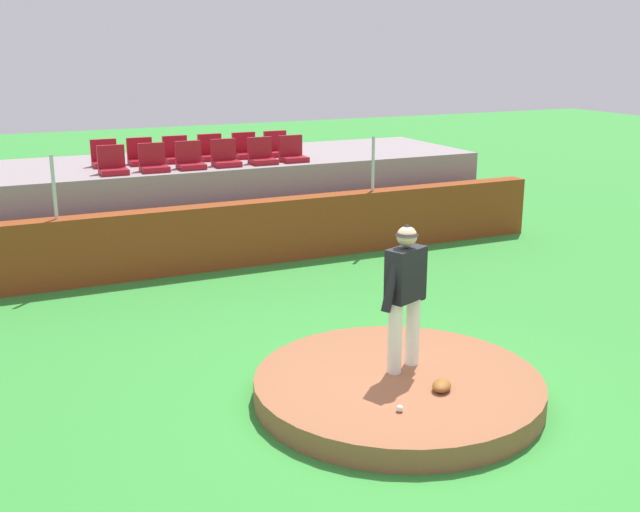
{
  "coord_description": "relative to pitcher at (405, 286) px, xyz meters",
  "views": [
    {
      "loc": [
        -4.25,
        -7.01,
        3.93
      ],
      "look_at": [
        0.0,
        2.09,
        1.16
      ],
      "focal_mm": 43.78,
      "sensor_mm": 36.0,
      "label": 1
    }
  ],
  "objects": [
    {
      "name": "fielding_glove",
      "position": [
        0.07,
        -0.7,
        -0.95
      ],
      "size": [
        0.35,
        0.35,
        0.11
      ],
      "primitive_type": "ellipsoid",
      "rotation": [
        0.0,
        0.0,
        3.94
      ],
      "color": "brown",
      "rests_on": "pitchers_mound"
    },
    {
      "name": "stadium_chair_5",
      "position": [
        1.56,
        6.89,
        0.55
      ],
      "size": [
        0.48,
        0.44,
        0.5
      ],
      "rotation": [
        0.0,
        0.0,
        3.14
      ],
      "color": "maroon",
      "rests_on": "bleacher_platform"
    },
    {
      "name": "pitcher",
      "position": [
        0.0,
        0.0,
        0.0
      ],
      "size": [
        0.76,
        0.41,
        1.73
      ],
      "rotation": [
        0.0,
        0.0,
        0.39
      ],
      "color": "white",
      "rests_on": "pitchers_mound"
    },
    {
      "name": "stadium_chair_3",
      "position": [
        0.17,
        6.89,
        0.55
      ],
      "size": [
        0.48,
        0.44,
        0.5
      ],
      "rotation": [
        0.0,
        0.0,
        3.14
      ],
      "color": "maroon",
      "rests_on": "bleacher_platform"
    },
    {
      "name": "brick_barrier",
      "position": [
        -0.18,
        5.79,
        -0.69
      ],
      "size": [
        12.91,
        0.4,
        1.15
      ],
      "primitive_type": "cube",
      "color": "brown",
      "rests_on": "ground_plane"
    },
    {
      "name": "stadium_chair_9",
      "position": [
        0.18,
        7.78,
        0.55
      ],
      "size": [
        0.48,
        0.44,
        0.5
      ],
      "rotation": [
        0.0,
        0.0,
        3.14
      ],
      "color": "maroon",
      "rests_on": "bleacher_platform"
    },
    {
      "name": "fence_post_right",
      "position": [
        2.76,
        5.79,
        0.42
      ],
      "size": [
        0.06,
        0.06,
        1.05
      ],
      "primitive_type": "cylinder",
      "color": "silver",
      "rests_on": "brick_barrier"
    },
    {
      "name": "stadium_chair_8",
      "position": [
        -0.53,
        7.77,
        0.55
      ],
      "size": [
        0.48,
        0.44,
        0.5
      ],
      "rotation": [
        0.0,
        0.0,
        3.14
      ],
      "color": "maroon",
      "rests_on": "bleacher_platform"
    },
    {
      "name": "bleacher_platform",
      "position": [
        -0.18,
        7.93,
        -0.44
      ],
      "size": [
        11.55,
        3.17,
        1.65
      ],
      "primitive_type": "cube",
      "color": "gray",
      "rests_on": "ground_plane"
    },
    {
      "name": "stadium_chair_0",
      "position": [
        -1.94,
        6.86,
        0.55
      ],
      "size": [
        0.48,
        0.44,
        0.5
      ],
      "rotation": [
        0.0,
        0.0,
        3.14
      ],
      "color": "maroon",
      "rests_on": "bleacher_platform"
    },
    {
      "name": "baseball",
      "position": [
        -0.6,
        -0.94,
        -0.96
      ],
      "size": [
        0.07,
        0.07,
        0.07
      ],
      "primitive_type": "sphere",
      "color": "white",
      "rests_on": "pitchers_mound"
    },
    {
      "name": "fence_post_left",
      "position": [
        -3.08,
        5.79,
        0.42
      ],
      "size": [
        0.06,
        0.06,
        1.05
      ],
      "primitive_type": "cylinder",
      "color": "silver",
      "rests_on": "brick_barrier"
    },
    {
      "name": "ground_plane",
      "position": [
        -0.18,
        -0.19,
        -1.26
      ],
      "size": [
        60.0,
        60.0,
        0.0
      ],
      "primitive_type": "plane",
      "color": "#338D34"
    },
    {
      "name": "stadium_chair_6",
      "position": [
        -1.9,
        7.8,
        0.55
      ],
      "size": [
        0.48,
        0.44,
        0.5
      ],
      "rotation": [
        0.0,
        0.0,
        3.14
      ],
      "color": "maroon",
      "rests_on": "bleacher_platform"
    },
    {
      "name": "stadium_chair_11",
      "position": [
        1.57,
        7.75,
        0.55
      ],
      "size": [
        0.48,
        0.44,
        0.5
      ],
      "rotation": [
        0.0,
        0.0,
        3.14
      ],
      "color": "maroon",
      "rests_on": "bleacher_platform"
    },
    {
      "name": "stadium_chair_2",
      "position": [
        -0.52,
        6.86,
        0.55
      ],
      "size": [
        0.48,
        0.44,
        0.5
      ],
      "rotation": [
        0.0,
        0.0,
        3.14
      ],
      "color": "maroon",
      "rests_on": "bleacher_platform"
    },
    {
      "name": "stadium_chair_4",
      "position": [
        0.9,
        6.87,
        0.55
      ],
      "size": [
        0.48,
        0.44,
        0.5
      ],
      "rotation": [
        0.0,
        0.0,
        3.14
      ],
      "color": "maroon",
      "rests_on": "bleacher_platform"
    },
    {
      "name": "stadium_chair_10",
      "position": [
        0.89,
        7.77,
        0.55
      ],
      "size": [
        0.48,
        0.44,
        0.5
      ],
      "rotation": [
        0.0,
        0.0,
        3.14
      ],
      "color": "maroon",
      "rests_on": "bleacher_platform"
    },
    {
      "name": "pitchers_mound",
      "position": [
        -0.18,
        -0.19,
        -1.13
      ],
      "size": [
        3.28,
        3.28,
        0.26
      ],
      "primitive_type": "cylinder",
      "color": "#915739",
      "rests_on": "ground_plane"
    },
    {
      "name": "stadium_chair_1",
      "position": [
        -1.21,
        6.86,
        0.55
      ],
      "size": [
        0.48,
        0.44,
        0.5
      ],
      "rotation": [
        0.0,
        0.0,
        3.14
      ],
      "color": "maroon",
      "rests_on": "bleacher_platform"
    },
    {
      "name": "stadium_chair_7",
      "position": [
        -1.23,
        7.77,
        0.55
      ],
      "size": [
        0.48,
        0.44,
        0.5
      ],
      "rotation": [
        0.0,
        0.0,
        3.14
      ],
      "color": "maroon",
      "rests_on": "bleacher_platform"
    }
  ]
}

